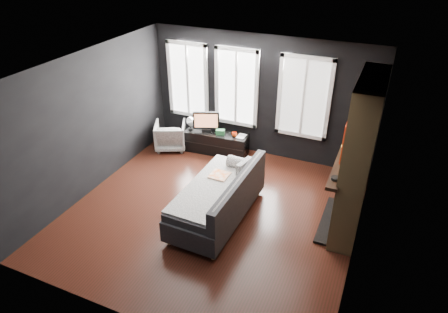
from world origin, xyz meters
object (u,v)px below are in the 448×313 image
at_px(sofa, 217,195).
at_px(book, 238,131).
at_px(armchair, 170,134).
at_px(mug, 234,134).
at_px(monitor, 206,120).
at_px(media_console, 217,142).
at_px(mantel_vase, 346,146).

xyz_separation_m(sofa, book, (-0.51, 2.22, 0.15)).
bearing_deg(armchair, book, 164.94).
bearing_deg(book, mug, -146.75).
relative_size(monitor, book, 2.47).
relative_size(sofa, mug, 18.12).
xyz_separation_m(sofa, mug, (-0.57, 2.17, 0.09)).
bearing_deg(book, media_console, -174.85).
distance_m(sofa, book, 2.28).
distance_m(armchair, mantel_vase, 4.19).
bearing_deg(book, sofa, -77.16).
xyz_separation_m(monitor, mug, (0.68, 0.02, -0.21)).
relative_size(media_console, monitor, 2.38).
bearing_deg(mantel_vase, armchair, 168.63).
bearing_deg(monitor, mug, -20.57).
xyz_separation_m(media_console, monitor, (-0.25, -0.02, 0.52)).
height_order(mug, book, book).
relative_size(sofa, mantel_vase, 12.30).
xyz_separation_m(media_console, book, (0.50, 0.04, 0.37)).
bearing_deg(monitor, mantel_vase, -40.14).
height_order(armchair, media_console, armchair).
bearing_deg(media_console, sofa, -69.51).
xyz_separation_m(armchair, mug, (1.51, 0.25, 0.20)).
relative_size(media_console, book, 5.87).
xyz_separation_m(sofa, mantel_vase, (1.92, 1.12, 0.84)).
bearing_deg(mug, media_console, -179.66).
bearing_deg(sofa, mantel_vase, 31.71).
xyz_separation_m(monitor, mantel_vase, (3.17, -1.03, 0.55)).
relative_size(media_console, mug, 11.93).
bearing_deg(mantel_vase, sofa, -149.72).
distance_m(sofa, armchair, 2.84).
distance_m(armchair, mug, 1.54).
relative_size(armchair, mantel_vase, 3.95).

